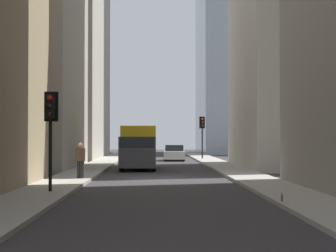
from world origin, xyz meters
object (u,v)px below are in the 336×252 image
at_px(traffic_light_midblock, 202,128).
at_px(pedestrian, 80,159).
at_px(discarded_bottle, 282,198).
at_px(delivery_truck, 139,147).
at_px(sedan_white, 174,153).
at_px(traffic_light_foreground, 50,118).

height_order(traffic_light_midblock, pedestrian, traffic_light_midblock).
relative_size(traffic_light_midblock, discarded_bottle, 14.43).
relative_size(delivery_truck, sedan_white, 1.50).
height_order(delivery_truck, pedestrian, delivery_truck).
height_order(pedestrian, discarded_bottle, pedestrian).
relative_size(delivery_truck, traffic_light_foreground, 1.77).
bearing_deg(traffic_light_foreground, sedan_white, -10.51).
bearing_deg(sedan_white, delivery_truck, 168.39).
bearing_deg(pedestrian, delivery_truck, -14.24).
distance_m(pedestrian, discarded_bottle, 12.45).
height_order(traffic_light_foreground, pedestrian, traffic_light_foreground).
xyz_separation_m(pedestrian, discarded_bottle, (-9.92, -7.47, -0.82)).
bearing_deg(delivery_truck, pedestrian, 165.76).
relative_size(delivery_truck, discarded_bottle, 23.93).
xyz_separation_m(traffic_light_midblock, discarded_bottle, (-35.23, 0.54, -2.75)).
xyz_separation_m(sedan_white, discarded_bottle, (-33.47, -2.15, -0.42)).
bearing_deg(sedan_white, traffic_light_midblock, -56.91).
relative_size(delivery_truck, pedestrian, 3.79).
relative_size(sedan_white, discarded_bottle, 15.93).
xyz_separation_m(traffic_light_midblock, pedestrian, (-25.31, 8.02, -1.93)).
bearing_deg(traffic_light_midblock, sedan_white, 123.09).
bearing_deg(traffic_light_midblock, discarded_bottle, 179.11).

